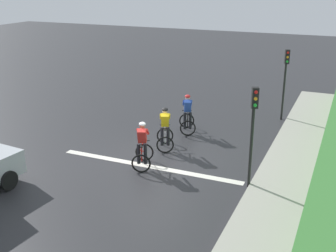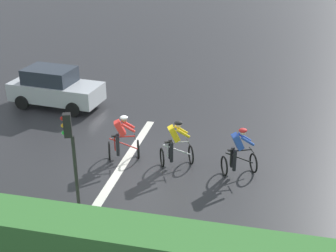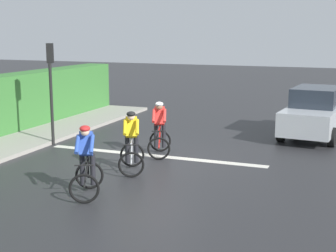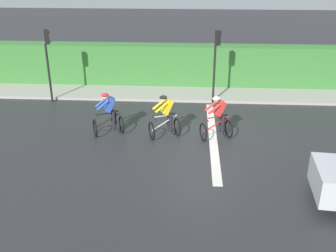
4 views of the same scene
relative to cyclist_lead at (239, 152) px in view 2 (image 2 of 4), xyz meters
name	(u,v)px [view 2 (image 2 of 4)]	position (x,y,z in m)	size (l,w,h in m)	color
ground_plane	(136,162)	(0.03, -3.53, -0.80)	(80.00, 80.00, 0.00)	#28282B
road_marking_stop_line	(125,161)	(0.03, -3.93, -0.79)	(7.00, 0.30, 0.01)	silver
cyclist_lead	(239,152)	(0.00, 0.00, 0.00)	(1.06, 1.26, 1.66)	black
cyclist_second	(176,144)	(-0.11, -2.15, 0.00)	(1.06, 1.26, 1.66)	black
cyclist_mid	(122,139)	(-0.13, -4.06, 0.00)	(1.01, 1.25, 1.66)	black
car_silver	(55,88)	(-4.25, -8.57, 0.08)	(2.18, 4.24, 1.76)	#B7BCC1
traffic_light_near_crossing	(72,153)	(3.73, -4.14, 1.43)	(0.26, 0.30, 3.34)	black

